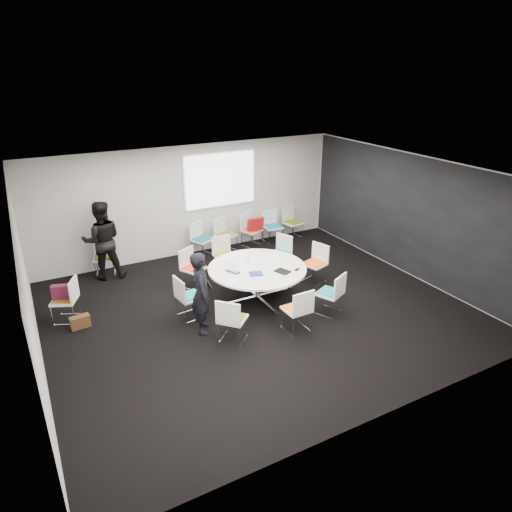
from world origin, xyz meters
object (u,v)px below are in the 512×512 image
chair_back_b (226,241)px  cup (248,260)px  brown_bag (80,322)px  chair_ring_c (224,262)px  chair_ring_a (314,271)px  conference_table (257,276)px  chair_back_e (293,228)px  chair_ring_e (190,305)px  chair_person_back (105,264)px  chair_ring_b (279,260)px  maroon_bag (63,292)px  chair_back_c (251,236)px  chair_ring_g (297,317)px  chair_back_a (202,246)px  laptop (234,271)px  chair_ring_f (232,327)px  chair_spare_left (67,308)px  chair_ring_h (330,301)px  chair_back_d (272,232)px  chair_ring_d (194,275)px  person_back (102,241)px  person_main (202,293)px

chair_back_b → cup: (-0.55, -2.38, 0.50)m
cup → brown_bag: cup is taller
chair_ring_c → chair_ring_a: bearing=143.2°
conference_table → cup: (-0.03, 0.34, 0.26)m
chair_back_e → chair_ring_e: bearing=23.2°
conference_table → chair_person_back: chair_person_back is taller
brown_bag → chair_ring_b: bearing=5.0°
maroon_bag → chair_back_c: bearing=19.6°
chair_ring_g → chair_back_a: size_ratio=1.00×
chair_back_b → laptop: size_ratio=2.80×
chair_back_a → chair_ring_g: bearing=68.0°
conference_table → chair_back_c: (1.30, 2.75, -0.24)m
chair_ring_f → chair_back_c: bearing=104.7°
chair_back_e → maroon_bag: chair_back_e is taller
chair_ring_a → chair_spare_left: same height
chair_ring_h → chair_ring_c: bearing=86.1°
chair_ring_b → chair_ring_f: size_ratio=1.00×
chair_back_a → cup: bearing=68.0°
chair_back_a → brown_bag: chair_back_a is taller
chair_ring_b → brown_bag: chair_ring_b is taller
chair_spare_left → brown_bag: bearing=-132.6°
chair_back_a → chair_back_c: bearing=156.1°
maroon_bag → chair_ring_g: bearing=-32.9°
chair_ring_h → chair_back_c: bearing=60.2°
chair_ring_b → laptop: (-1.63, -0.93, 0.47)m
chair_ring_g → chair_back_a: 4.17m
chair_ring_h → chair_spare_left: same height
chair_ring_e → chair_back_a: bearing=146.4°
chair_ring_g → chair_back_d: 4.58m
conference_table → chair_ring_a: bearing=3.8°
chair_person_back → laptop: chair_person_back is taller
laptop → cup: (0.48, 0.30, 0.03)m
chair_ring_d → chair_person_back: bearing=-72.5°
chair_ring_b → chair_back_e: (1.50, 1.77, 0.00)m
conference_table → chair_ring_d: size_ratio=2.32×
chair_back_d → chair_person_back: size_ratio=1.00×
chair_ring_c → person_back: 2.82m
chair_back_a → chair_back_d: 2.10m
laptop → chair_back_a: bearing=-37.5°
chair_back_d → chair_person_back: 4.55m
chair_ring_g → person_main: bearing=150.2°
chair_ring_e → chair_back_d: bearing=121.4°
chair_ring_h → person_main: 2.59m
chair_back_d → person_main: person_main is taller
chair_back_a → chair_person_back: bearing=-25.2°
chair_back_d → chair_spare_left: bearing=21.2°
person_back → maroon_bag: (-1.08, -1.61, -0.30)m
maroon_bag → chair_ring_d: bearing=4.1°
maroon_bag → chair_ring_h: bearing=-25.2°
chair_ring_c → person_back: size_ratio=0.48×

